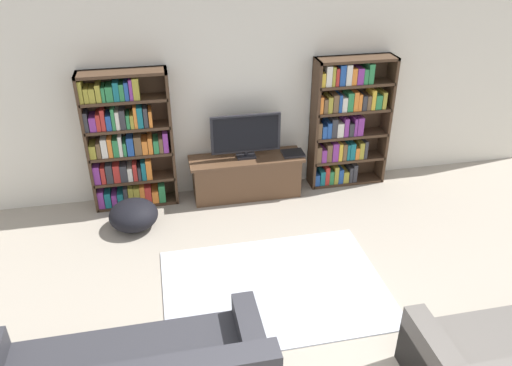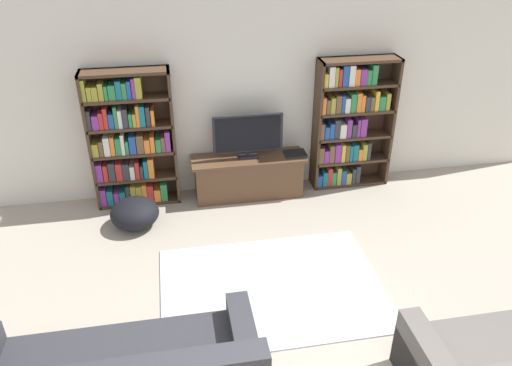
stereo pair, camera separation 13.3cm
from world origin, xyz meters
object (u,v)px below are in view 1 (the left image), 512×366
object	(u,v)px
bookshelf_left	(127,143)
beanbag_ottoman	(134,215)
tv_stand	(246,176)
bookshelf_right	(346,122)
laptop	(293,153)
television	(246,135)

from	to	relation	value
bookshelf_left	beanbag_ottoman	bearing A→B (deg)	-89.81
tv_stand	bookshelf_right	bearing A→B (deg)	4.37
bookshelf_left	tv_stand	distance (m)	1.56
tv_stand	laptop	world-z (taller)	laptop
bookshelf_left	laptop	size ratio (longest dim) A/B	6.19
tv_stand	television	size ratio (longest dim) A/B	1.65
bookshelf_right	laptop	bearing A→B (deg)	-170.02
tv_stand	laptop	size ratio (longest dim) A/B	5.21
beanbag_ottoman	television	bearing A→B (deg)	18.63
tv_stand	beanbag_ottoman	bearing A→B (deg)	-161.63
bookshelf_left	bookshelf_right	distance (m)	2.81
bookshelf_left	laptop	xyz separation A→B (m)	(2.07, -0.13, -0.27)
television	beanbag_ottoman	world-z (taller)	television
television	laptop	bearing A→B (deg)	-3.19
television	beanbag_ottoman	xyz separation A→B (m)	(-1.45, -0.49, -0.69)
bookshelf_right	laptop	xyz separation A→B (m)	(-0.74, -0.13, -0.31)
bookshelf_left	bookshelf_right	bearing A→B (deg)	0.03
bookshelf_right	television	xyz separation A→B (m)	(-1.35, -0.10, -0.02)
tv_stand	beanbag_ottoman	distance (m)	1.53
bookshelf_left	bookshelf_right	world-z (taller)	same
tv_stand	laptop	distance (m)	0.68
tv_stand	beanbag_ottoman	world-z (taller)	tv_stand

